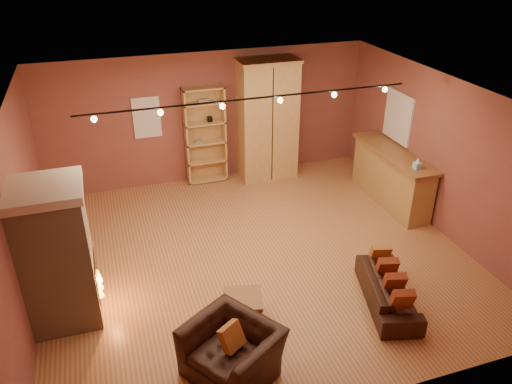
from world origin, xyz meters
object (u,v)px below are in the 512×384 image
object	(u,v)px
bookcase	(205,134)
loveseat	(389,285)
bar_counter	(391,176)
coffee_table	(243,301)
armchair	(232,344)
armoire	(267,120)
fireplace	(58,255)

from	to	relation	value
bookcase	loveseat	world-z (taller)	bookcase
bar_counter	coffee_table	distance (m)	4.59
bar_counter	armchair	xyz separation A→B (m)	(-4.29, -3.32, -0.09)
bar_counter	armoire	bearing A→B (deg)	135.53
armoire	bar_counter	world-z (taller)	armoire
fireplace	armchair	xyz separation A→B (m)	(1.96, -1.75, -0.59)
loveseat	bookcase	bearing A→B (deg)	33.35
bookcase	loveseat	xyz separation A→B (m)	(1.61, -4.94, -0.75)
fireplace	loveseat	distance (m)	4.73
bar_counter	fireplace	bearing A→B (deg)	-165.86
loveseat	coffee_table	xyz separation A→B (m)	(-2.16, 0.32, 0.02)
bar_counter	coffee_table	size ratio (longest dim) A/B	3.57
bookcase	loveseat	bearing A→B (deg)	-71.96
coffee_table	loveseat	bearing A→B (deg)	-8.48
loveseat	coffee_table	distance (m)	2.18
armoire	coffee_table	xyz separation A→B (m)	(-1.90, -4.39, -0.97)
loveseat	armchair	distance (m)	2.63
armoire	bookcase	bearing A→B (deg)	170.62
coffee_table	fireplace	bearing A→B (deg)	159.62
bookcase	bar_counter	distance (m)	4.00
fireplace	bar_counter	distance (m)	6.46
bar_counter	loveseat	size ratio (longest dim) A/B	1.40
coffee_table	armoire	bearing A→B (deg)	66.58
armoire	coffee_table	distance (m)	4.88
armoire	loveseat	size ratio (longest dim) A/B	1.60
bar_counter	coffee_table	world-z (taller)	bar_counter
loveseat	coffee_table	bearing A→B (deg)	96.83
armchair	coffee_table	xyz separation A→B (m)	(0.41, 0.87, -0.13)
bookcase	bar_counter	bearing A→B (deg)	-33.04
armchair	bookcase	bearing A→B (deg)	137.09
bar_counter	armchair	world-z (taller)	bar_counter
fireplace	bar_counter	size ratio (longest dim) A/B	0.92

